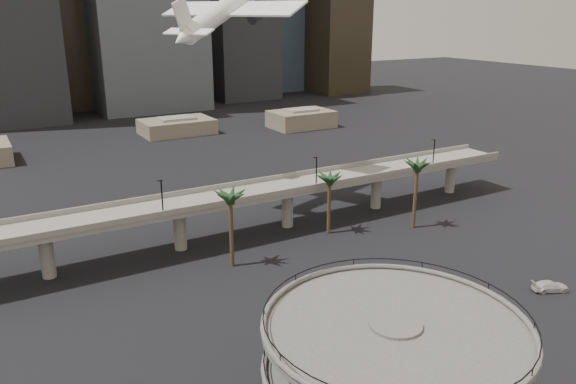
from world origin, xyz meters
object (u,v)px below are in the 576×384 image
overpass (236,200)px  airborne_jet (233,5)px  car_a (327,317)px  car_c (550,286)px  car_b (375,311)px

overpass → airborne_jet: bearing=63.8°
car_a → car_c: (34.22, -9.63, -0.02)m
car_b → car_c: (27.51, -7.71, 0.07)m
airborne_jet → car_a: 67.02m
overpass → car_b: overpass is taller
car_a → car_b: (6.71, -1.91, -0.09)m
overpass → car_a: bearing=-93.8°
overpass → car_c: overpass is taller
car_a → car_b: bearing=-117.0°
airborne_jet → car_b: size_ratio=7.64×
overpass → car_c: 54.21m
car_a → car_b: 6.98m
car_b → car_c: 28.57m
airborne_jet → car_a: airborne_jet is taller
airborne_jet → car_c: 77.39m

